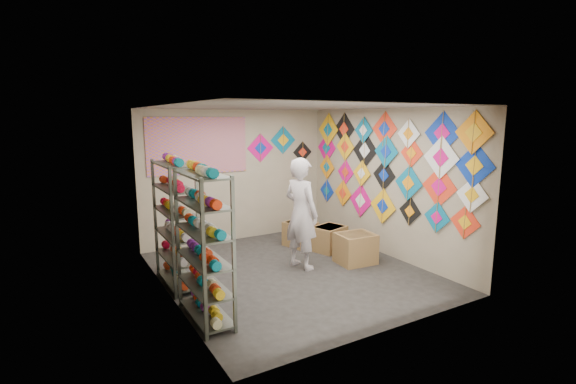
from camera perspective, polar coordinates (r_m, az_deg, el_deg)
ground at (r=7.08m, az=0.53°, el=-10.86°), size 4.50×4.50×0.00m
room_walls at (r=6.67m, az=0.55°, el=2.45°), size 4.50×4.50×4.50m
shelf_rack_front at (r=5.33m, az=-11.44°, el=-7.37°), size 0.40×1.10×1.90m
shelf_rack_back at (r=6.53m, az=-15.14°, el=-4.28°), size 0.40×1.10×1.90m
string_spools at (r=5.90m, az=-13.52°, el=-4.78°), size 0.12×2.36×0.12m
kite_wall_display at (r=7.85m, az=13.15°, el=3.71°), size 0.05×4.36×2.09m
back_wall_kites at (r=9.07m, az=-1.20°, el=6.30°), size 1.60×0.02×0.83m
poster at (r=8.34m, az=-12.17°, el=6.21°), size 2.00×0.01×1.10m
shopkeeper at (r=7.03m, az=1.81°, el=-2.95°), size 0.91×0.79×1.89m
carton_a at (r=7.51m, az=9.20°, el=-7.62°), size 0.68×0.58×0.53m
carton_b at (r=8.13m, az=5.66°, el=-6.34°), size 0.70×0.63×0.48m
carton_c at (r=8.39m, az=1.71°, el=-5.74°), size 0.64×0.68×0.49m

